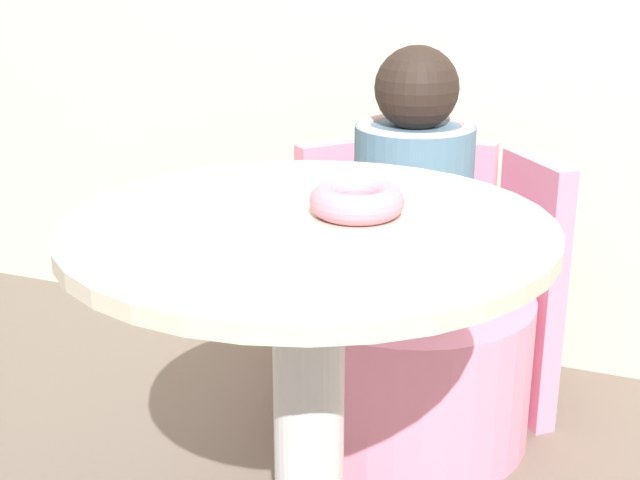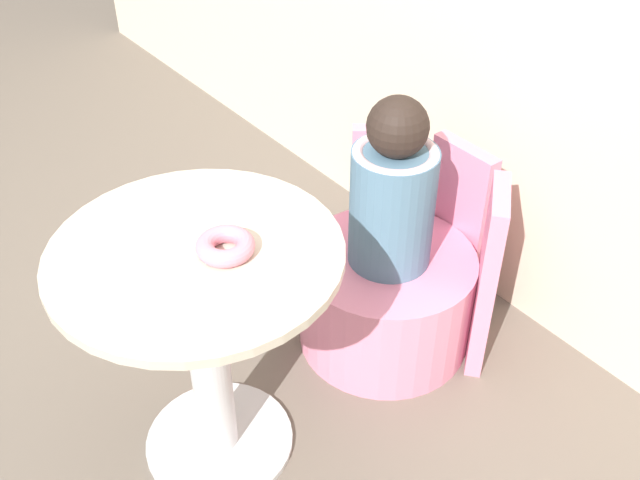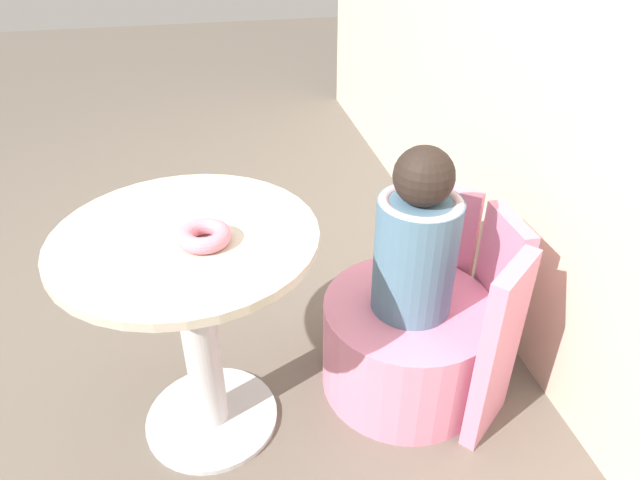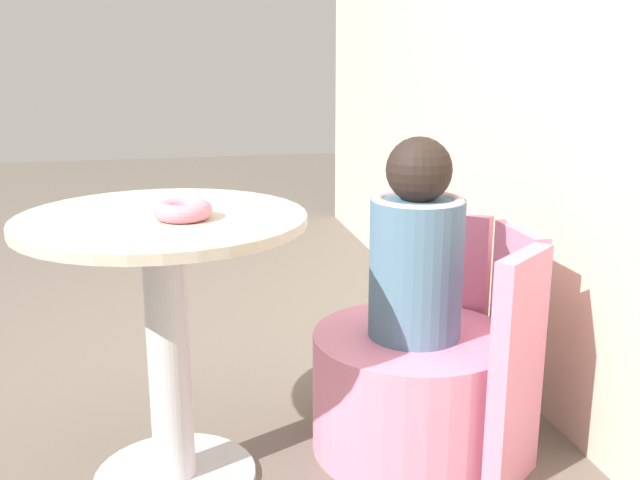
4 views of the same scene
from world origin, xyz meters
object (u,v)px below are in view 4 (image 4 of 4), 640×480
object	(u,v)px
round_table	(166,303)
child_figure	(416,248)
donut	(183,210)
tub_chair	(412,391)

from	to	relation	value
round_table	child_figure	world-z (taller)	child_figure
round_table	donut	size ratio (longest dim) A/B	5.22
tub_chair	donut	distance (m)	0.84
round_table	donut	bearing A→B (deg)	42.81
round_table	tub_chair	distance (m)	0.73
child_figure	round_table	bearing A→B (deg)	-87.25
round_table	tub_chair	world-z (taller)	round_table
tub_chair	child_figure	bearing A→B (deg)	0.00
round_table	donut	xyz separation A→B (m)	(0.05, 0.05, 0.25)
tub_chair	donut	world-z (taller)	donut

